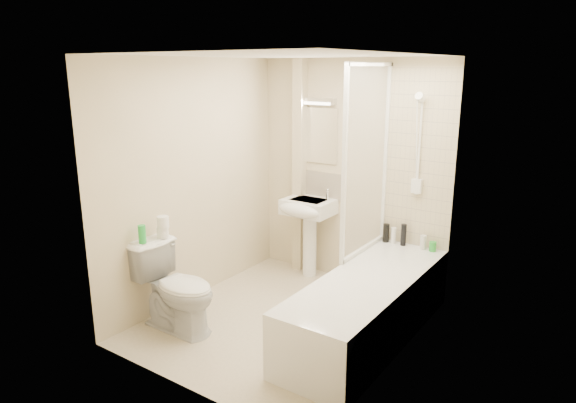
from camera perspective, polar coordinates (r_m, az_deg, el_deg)
The scene contains 24 objects.
floor at distance 4.93m, azimuth -0.42°, elevation -13.20°, with size 2.50×2.50×0.00m, color beige.
wall_back at distance 5.53m, azimuth 7.01°, elevation 3.09°, with size 2.20×0.02×2.40m, color beige.
wall_left at distance 5.18m, azimuth -10.46°, elevation 2.16°, with size 0.02×2.50×2.40m, color beige.
wall_right at distance 3.98m, azimuth 12.63°, elevation -1.77°, with size 0.02×2.50×2.40m, color beige.
ceiling at distance 4.35m, azimuth -0.48°, elevation 15.96°, with size 2.20×2.50×0.02m, color white.
tile_back at distance 5.18m, azimuth 14.39°, elevation 4.48°, with size 0.70×0.01×1.75m, color beige.
tile_right at distance 4.11m, azimuth 13.71°, elevation 1.93°, with size 0.01×2.10×1.75m, color beige.
pipe_boxing at distance 5.79m, azimuth 1.29°, elevation 3.71°, with size 0.12×0.12×2.40m, color beige.
splashback at distance 5.76m, azimuth 3.35°, elevation 1.89°, with size 0.60×0.01×0.30m, color beige.
mirror at distance 5.66m, azimuth 3.42°, elevation 7.33°, with size 0.46×0.01×0.60m, color white.
strip_light at distance 5.60m, azimuth 3.35°, elevation 11.06°, with size 0.42×0.07×0.07m, color silver.
bathtub at distance 4.61m, azimuth 8.85°, elevation -11.39°, with size 0.70×2.10×0.55m.
shower_screen at distance 4.91m, azimuth 8.77°, elevation 4.52°, with size 0.04×0.92×1.80m.
shower_fixture at distance 5.12m, azimuth 14.29°, elevation 5.74°, with size 0.10×0.16×0.99m.
pedestal_sink at distance 5.65m, azimuth 2.10°, elevation -1.61°, with size 0.53×0.49×1.02m.
bottle_black_a at distance 5.40m, azimuth 10.84°, elevation -3.45°, with size 0.06×0.06×0.19m, color black.
bottle_white_a at distance 5.37m, azimuth 11.64°, elevation -3.72°, with size 0.05×0.05×0.17m, color white.
bottle_black_b at distance 5.33m, azimuth 12.71°, elevation -3.63°, with size 0.06×0.06×0.22m, color black.
bottle_white_b at distance 5.27m, azimuth 14.78°, elevation -4.41°, with size 0.06×0.06×0.14m, color silver.
bottle_green at distance 5.25m, azimuth 15.78°, elevation -4.84°, with size 0.07×0.07×0.10m, color green.
toilet at distance 4.75m, azimuth -12.24°, elevation -9.32°, with size 0.79×0.45×0.80m, color white.
toilet_roll_lower at distance 4.82m, azimuth -13.75°, elevation -3.29°, with size 0.10×0.10×0.10m, color white.
toilet_roll_upper at distance 4.76m, azimuth -13.73°, elevation -2.21°, with size 0.11×0.11×0.10m, color white.
green_bottle at distance 4.70m, azimuth -15.91°, elevation -3.52°, with size 0.07×0.07×0.16m, color green.
Camera 1 is at (2.50, -3.56, 2.31)m, focal length 32.00 mm.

